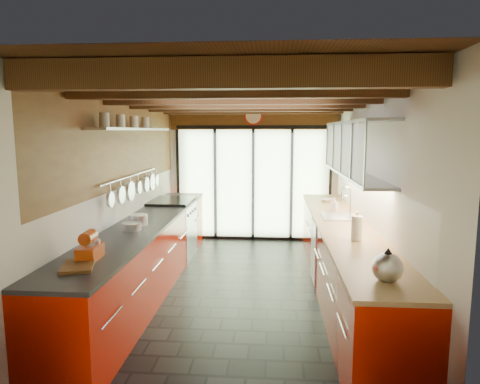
{
  "coord_description": "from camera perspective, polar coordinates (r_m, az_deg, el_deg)",
  "views": [
    {
      "loc": [
        0.38,
        -5.35,
        2.08
      ],
      "look_at": [
        -0.07,
        0.4,
        1.25
      ],
      "focal_mm": 32.0,
      "sensor_mm": 36.0,
      "label": 1
    }
  ],
  "objects": [
    {
      "name": "left_counter",
      "position": [
        5.83,
        -12.33,
        -8.13
      ],
      "size": [
        0.68,
        5.0,
        0.92
      ],
      "color": "#B91200",
      "rests_on": "ground"
    },
    {
      "name": "stand_mixer",
      "position": [
        4.14,
        -19.35,
        -7.02
      ],
      "size": [
        0.19,
        0.31,
        0.27
      ],
      "color": "#C7400F",
      "rests_on": "left_counter"
    },
    {
      "name": "cutting_board",
      "position": [
        3.94,
        -20.8,
        -9.24
      ],
      "size": [
        0.35,
        0.41,
        0.03
      ],
      "primitive_type": "cube",
      "rotation": [
        0.0,
        0.0,
        0.29
      ],
      "color": "brown",
      "rests_on": "left_counter"
    },
    {
      "name": "ceiling_beams",
      "position": [
        5.75,
        0.69,
        11.99
      ],
      "size": [
        3.14,
        5.06,
        4.9
      ],
      "color": "#593316",
      "rests_on": "ground"
    },
    {
      "name": "range_stove",
      "position": [
        7.18,
        -9.0,
        -4.87
      ],
      "size": [
        0.66,
        0.9,
        0.97
      ],
      "color": "silver",
      "rests_on": "ground"
    },
    {
      "name": "soap_bottle",
      "position": [
        6.35,
        12.47,
        -1.63
      ],
      "size": [
        0.12,
        0.12,
        0.2
      ],
      "primitive_type": "imported",
      "rotation": [
        0.0,
        0.0,
        -0.43
      ],
      "color": "silver",
      "rests_on": "right_counter"
    },
    {
      "name": "ground",
      "position": [
        5.75,
        0.4,
        -13.01
      ],
      "size": [
        5.5,
        5.5,
        0.0
      ],
      "primitive_type": "plane",
      "color": "black",
      "rests_on": "ground"
    },
    {
      "name": "bowl",
      "position": [
        7.19,
        11.53,
        -1.08
      ],
      "size": [
        0.21,
        0.21,
        0.05
      ],
      "primitive_type": "imported",
      "rotation": [
        0.0,
        0.0,
        0.13
      ],
      "color": "silver",
      "rests_on": "right_counter"
    },
    {
      "name": "sink_assembly",
      "position": [
        5.93,
        13.22,
        -2.92
      ],
      "size": [
        0.45,
        0.52,
        0.43
      ],
      "color": "silver",
      "rests_on": "right_counter"
    },
    {
      "name": "glass_door",
      "position": [
        8.06,
        1.78,
        5.18
      ],
      "size": [
        2.95,
        0.1,
        2.9
      ],
      "color": "#C6EAAD",
      "rests_on": "ground"
    },
    {
      "name": "right_counter",
      "position": [
        5.66,
        13.52,
        -8.66
      ],
      "size": [
        0.68,
        5.0,
        0.92
      ],
      "color": "#B91200",
      "rests_on": "ground"
    },
    {
      "name": "pot_small",
      "position": [
        5.19,
        -14.23,
        -4.48
      ],
      "size": [
        0.26,
        0.26,
        0.09
      ],
      "primitive_type": "cylinder",
      "rotation": [
        0.0,
        0.0,
        -0.13
      ],
      "color": "silver",
      "rests_on": "left_counter"
    },
    {
      "name": "paper_towel",
      "position": [
        4.71,
        15.31,
        -4.71
      ],
      "size": [
        0.15,
        0.15,
        0.31
      ],
      "color": "white",
      "rests_on": "right_counter"
    },
    {
      "name": "upper_cabinets_right",
      "position": [
        5.75,
        15.06,
        5.62
      ],
      "size": [
        0.34,
        3.0,
        3.0
      ],
      "color": "silver",
      "rests_on": "ground"
    },
    {
      "name": "pot_large",
      "position": [
        5.43,
        -13.33,
        -3.64
      ],
      "size": [
        0.27,
        0.27,
        0.13
      ],
      "primitive_type": "cylinder",
      "rotation": [
        0.0,
        0.0,
        -0.33
      ],
      "color": "silver",
      "rests_on": "left_counter"
    },
    {
      "name": "left_wall_fixtures",
      "position": [
        5.95,
        -13.72,
        5.1
      ],
      "size": [
        0.28,
        2.6,
        0.96
      ],
      "color": "silver",
      "rests_on": "ground"
    },
    {
      "name": "kettle",
      "position": [
        3.54,
        19.07,
        -9.28
      ],
      "size": [
        0.27,
        0.31,
        0.28
      ],
      "color": "silver",
      "rests_on": "right_counter"
    },
    {
      "name": "room_shell",
      "position": [
        5.38,
        0.41,
        3.65
      ],
      "size": [
        5.5,
        5.5,
        5.5
      ],
      "color": "silver",
      "rests_on": "ground"
    }
  ]
}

